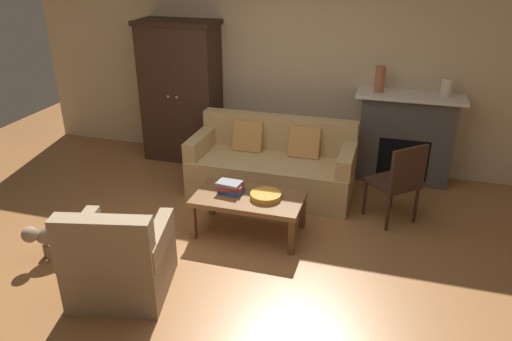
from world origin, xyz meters
TOP-DOWN VIEW (x-y plane):
  - ground_plane at (0.00, 0.00)m, footprint 9.60×9.60m
  - back_wall at (0.00, 2.55)m, footprint 7.20×0.10m
  - fireplace at (1.55, 2.30)m, footprint 1.26×0.48m
  - armoire at (-1.40, 2.22)m, footprint 1.06×0.57m
  - couch at (0.06, 1.53)m, footprint 1.92×0.86m
  - coffee_table at (0.07, 0.52)m, footprint 1.10×0.60m
  - fruit_bowl at (0.25, 0.53)m, footprint 0.31×0.31m
  - book_stack at (-0.13, 0.55)m, footprint 0.27×0.20m
  - mantel_vase_terracotta at (1.17, 2.28)m, footprint 0.12×0.12m
  - mantel_vase_cream at (1.93, 2.28)m, footprint 0.13×0.13m
  - armchair_near_left at (-0.67, -0.72)m, footprint 0.92×0.92m
  - side_chair_wooden at (1.51, 1.17)m, footprint 0.62×0.62m
  - dog at (-1.57, -0.40)m, footprint 0.41×0.49m

SIDE VIEW (x-z plane):
  - ground_plane at x=0.00m, z-range 0.00..0.00m
  - dog at x=-1.57m, z-range 0.05..0.44m
  - armchair_near_left at x=-0.67m, z-range -0.12..0.76m
  - couch at x=0.06m, z-range -0.11..0.75m
  - coffee_table at x=0.07m, z-range 0.16..0.58m
  - fruit_bowl at x=0.25m, z-range 0.42..0.48m
  - book_stack at x=-0.13m, z-range 0.42..0.54m
  - side_chair_wooden at x=1.51m, z-range 0.06..0.96m
  - fireplace at x=1.55m, z-range 0.01..1.13m
  - armoire at x=-1.40m, z-range 0.00..1.87m
  - mantel_vase_cream at x=1.93m, z-range 1.12..1.33m
  - mantel_vase_terracotta at x=1.17m, z-range 1.12..1.43m
  - back_wall at x=0.00m, z-range 0.00..2.80m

